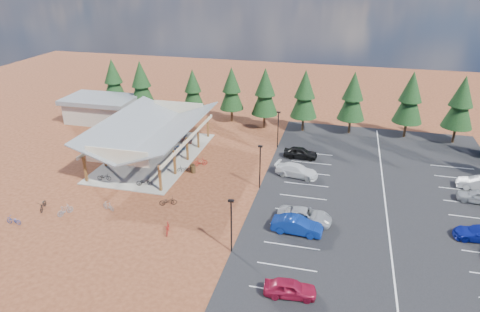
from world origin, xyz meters
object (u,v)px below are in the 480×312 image
(lamp_post_1, at_px, (260,164))
(car_0, at_px, (290,288))
(outbuilding, at_px, (101,109))
(bike_12, at_px, (168,201))
(bike_10, at_px, (14,220))
(bike_15, at_px, (200,162))
(bike_16, at_px, (184,169))
(car_4, at_px, (301,153))
(bike_13, at_px, (108,206))
(trash_bin_1, at_px, (192,168))
(bike_4, at_px, (144,182))
(bike_5, at_px, (161,166))
(bike_1, at_px, (132,164))
(car_1, at_px, (297,225))
(trash_bin_0, at_px, (193,169))
(car_2, at_px, (305,216))
(bike_3, at_px, (155,137))
(car_3, at_px, (297,170))
(bike_6, at_px, (180,147))
(bike_2, at_px, (148,150))
(bike_8, at_px, (43,205))
(lamp_post_2, at_px, (278,127))
(car_8, at_px, (479,196))
(lamp_post_0, at_px, (231,222))
(car_9, at_px, (480,184))
(bike_0, at_px, (104,177))
(bike_9, at_px, (65,210))
(bike_7, at_px, (186,140))
(bike_11, at_px, (168,228))

(lamp_post_1, xyz_separation_m, car_0, (5.70, -16.24, -2.26))
(outbuilding, bearing_deg, bike_12, -46.99)
(bike_10, xyz_separation_m, bike_15, (13.11, 16.84, 0.14))
(bike_16, distance_m, car_4, 15.11)
(bike_13, xyz_separation_m, bike_15, (5.64, 12.25, 0.09))
(outbuilding, bearing_deg, trash_bin_1, -34.37)
(bike_4, bearing_deg, bike_5, -21.64)
(bike_1, xyz_separation_m, car_1, (21.43, -9.05, 0.25))
(lamp_post_1, distance_m, bike_15, 9.48)
(trash_bin_0, relative_size, car_2, 0.17)
(bike_3, height_order, bike_13, bike_3)
(bike_1, bearing_deg, car_3, -73.34)
(outbuilding, distance_m, bike_6, 18.47)
(car_0, xyz_separation_m, car_2, (-0.04, 10.27, 0.06))
(bike_2, bearing_deg, bike_8, 172.84)
(lamp_post_2, bearing_deg, bike_6, -161.25)
(bike_16, relative_size, car_8, 0.40)
(bike_6, distance_m, car_3, 16.65)
(lamp_post_2, relative_size, bike_15, 2.82)
(bike_12, relative_size, bike_13, 1.17)
(bike_15, bearing_deg, car_3, -122.74)
(trash_bin_1, xyz_separation_m, bike_4, (-3.93, -4.94, 0.11))
(bike_3, xyz_separation_m, bike_13, (3.40, -18.70, -0.13))
(bike_10, bearing_deg, bike_16, 139.96)
(trash_bin_0, distance_m, bike_4, 6.22)
(trash_bin_0, xyz_separation_m, bike_4, (-4.13, -4.65, 0.11))
(lamp_post_1, height_order, bike_15, lamp_post_1)
(bike_1, xyz_separation_m, bike_15, (7.96, 2.61, -0.02))
(trash_bin_0, bearing_deg, car_0, -51.81)
(bike_3, relative_size, bike_10, 1.04)
(lamp_post_1, xyz_separation_m, bike_4, (-12.66, -2.80, -2.41))
(lamp_post_0, xyz_separation_m, bike_13, (-13.95, 3.59, -2.52))
(bike_2, distance_m, car_9, 39.89)
(bike_2, relative_size, bike_4, 1.00)
(trash_bin_1, height_order, bike_8, bike_8)
(bike_0, xyz_separation_m, bike_4, (5.06, -0.05, 0.04))
(outbuilding, distance_m, bike_13, 28.72)
(bike_9, bearing_deg, bike_7, -79.72)
(bike_11, bearing_deg, bike_2, 104.35)
(trash_bin_0, distance_m, bike_0, 10.27)
(outbuilding, distance_m, lamp_post_1, 33.13)
(bike_13, bearing_deg, bike_6, -167.53)
(car_9, bearing_deg, bike_13, -62.41)
(bike_5, xyz_separation_m, car_9, (36.10, 4.04, 0.25))
(trash_bin_0, xyz_separation_m, bike_15, (0.22, 1.99, 0.10))
(bike_2, distance_m, car_8, 39.23)
(trash_bin_0, height_order, car_2, car_2)
(bike_4, bearing_deg, car_4, -71.88)
(trash_bin_1, height_order, bike_3, bike_3)
(bike_1, distance_m, bike_6, 7.50)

